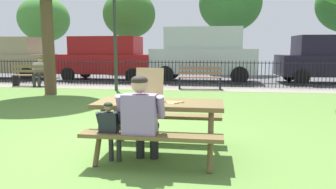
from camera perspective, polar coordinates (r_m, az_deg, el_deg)
The scene contains 20 objects.
ground at distance 7.09m, azimuth -6.88°, elevation -4.21°, with size 28.00×12.06×0.02m, color #5C853A.
cobblestone_walkway at distance 12.24m, azimuth -0.32°, elevation 1.14°, with size 28.00×1.40×0.01m, color gray.
street_asphalt at distance 15.94m, azimuth 1.73°, elevation 2.80°, with size 28.00×6.11×0.01m, color #515154.
picnic_table_foreground at distance 4.50m, azimuth -1.63°, elevation -3.50°, with size 1.81×1.49×0.79m.
pizza_box_open at distance 4.51m, azimuth -3.84°, elevation 0.18°, with size 0.46×0.50×0.47m.
pizza_slice_on_table at distance 4.41m, azimuth 1.23°, elevation -1.36°, with size 0.28×0.27×0.02m.
adult_at_table at distance 4.04m, azimuth -4.81°, elevation -4.03°, with size 0.61×0.59×1.19m.
child_at_table at distance 4.16m, azimuth -10.32°, elevation -5.80°, with size 0.33×0.32×0.85m.
iron_fence_streetside at distance 12.87m, azimuth 0.15°, elevation 3.90°, with size 21.47×0.03×1.05m.
park_bench_left at distance 13.98m, azimuth -23.18°, elevation 3.10°, with size 1.61×0.52×0.85m.
park_bench_center at distance 11.93m, azimuth 5.76°, elevation 2.95°, with size 1.62×0.53×0.85m.
person_on_park_bench at distance 13.82m, azimuth -22.13°, elevation 4.11°, with size 0.63×0.62×1.19m.
lamp_post_walkway at distance 11.73m, azimuth -9.62°, elevation 14.42°, with size 0.28×0.28×4.65m.
parked_car_far_left at distance 18.02m, azimuth -27.14°, elevation 6.04°, with size 4.68×2.11×2.08m.
parked_car_left at distance 15.57m, azimuth -11.02°, elevation 6.59°, with size 4.67×2.11×2.08m.
parked_car_center at distance 14.69m, azimuth 6.38°, elevation 7.41°, with size 4.72×2.11×2.46m.
parked_car_right at distance 15.54m, azimuth 27.66°, elevation 5.80°, with size 4.68×2.12×2.08m.
far_tree_left at distance 23.29m, azimuth -21.46°, elevation 12.51°, with size 3.36×3.36×4.99m.
far_tree_midleft at distance 21.07m, azimuth -7.00°, elevation 14.10°, with size 3.35×3.35×5.21m.
far_tree_center at distance 20.42m, azimuth 11.15°, elevation 15.72°, with size 3.81×3.81×5.96m.
Camera 1 is at (1.84, -4.64, 1.52)m, focal length 33.80 mm.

